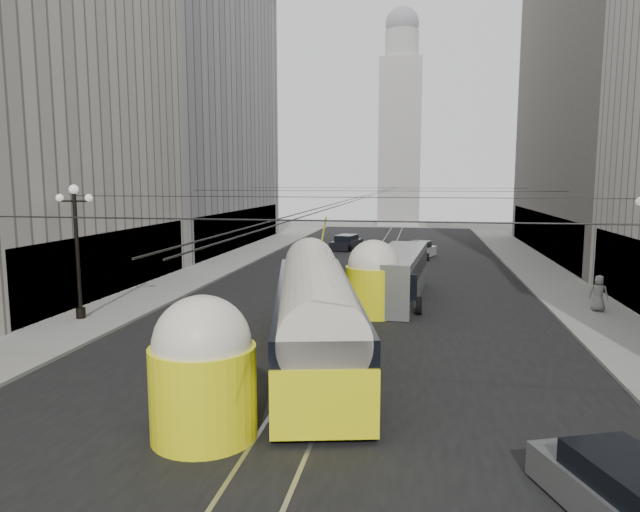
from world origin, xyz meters
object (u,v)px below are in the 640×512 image
at_px(pedestrian_sidewalk_right, 599,293).
at_px(sedan_grey, 628,497).
at_px(streetcar, 315,309).
at_px(city_bus, 400,273).

bearing_deg(pedestrian_sidewalk_right, sedan_grey, 99.79).
xyz_separation_m(streetcar, sedan_grey, (8.00, -9.51, -1.27)).
bearing_deg(city_bus, sedan_grey, -75.86).
height_order(streetcar, city_bus, streetcar).
bearing_deg(sedan_grey, streetcar, 130.08).
xyz_separation_m(city_bus, pedestrian_sidewalk_right, (10.04, -1.88, -0.43)).
height_order(streetcar, sedan_grey, streetcar).
bearing_deg(streetcar, city_bus, 76.41).
distance_m(sedan_grey, pedestrian_sidewalk_right, 19.59).
relative_size(city_bus, sedan_grey, 2.34).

